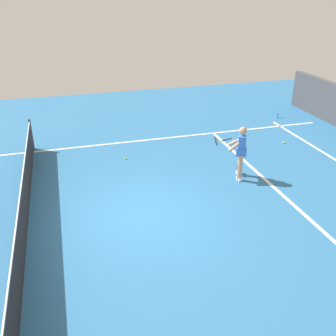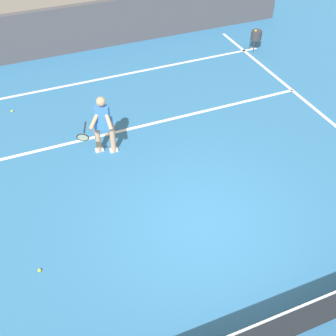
{
  "view_description": "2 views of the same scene",
  "coord_description": "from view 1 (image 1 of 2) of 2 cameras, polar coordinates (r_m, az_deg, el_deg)",
  "views": [
    {
      "loc": [
        -7.7,
        1.6,
        5.07
      ],
      "look_at": [
        0.57,
        -0.78,
        0.89
      ],
      "focal_mm": 40.56,
      "sensor_mm": 36.0,
      "label": 1
    },
    {
      "loc": [
        2.94,
        5.11,
        6.66
      ],
      "look_at": [
        0.35,
        -1.13,
        0.76
      ],
      "focal_mm": 45.78,
      "sensor_mm": 36.0,
      "label": 2
    }
  ],
  "objects": [
    {
      "name": "service_line_marking",
      "position": [
        10.67,
        16.55,
        -3.64
      ],
      "size": [
        9.55,
        0.1,
        0.01
      ],
      "primitive_type": "cube",
      "color": "white",
      "rests_on": "ground"
    },
    {
      "name": "water_bottle",
      "position": [
        16.74,
        16.09,
        7.66
      ],
      "size": [
        0.07,
        0.07,
        0.24
      ],
      "primitive_type": "cylinder",
      "color": "#4C9EE5",
      "rests_on": "ground"
    },
    {
      "name": "sideline_right_marking",
      "position": [
        13.56,
        -8.14,
        3.68
      ],
      "size": [
        0.1,
        16.25,
        0.01
      ],
      "primitive_type": "cube",
      "color": "white",
      "rests_on": "ground"
    },
    {
      "name": "ground_plane",
      "position": [
        9.36,
        -3.68,
        -6.98
      ],
      "size": [
        23.73,
        23.73,
        0.0
      ],
      "primitive_type": "plane",
      "color": "teal"
    },
    {
      "name": "court_net",
      "position": [
        9.03,
        -20.9,
        -6.48
      ],
      "size": [
        10.23,
        0.08,
        1.06
      ],
      "color": "#4C4C51",
      "rests_on": "ground"
    },
    {
      "name": "tennis_player",
      "position": [
        10.91,
        10.78,
        2.63
      ],
      "size": [
        1.02,
        0.84,
        1.55
      ],
      "color": "tan",
      "rests_on": "ground"
    },
    {
      "name": "tennis_ball_mid",
      "position": [
        12.26,
        -6.43,
        1.45
      ],
      "size": [
        0.07,
        0.07,
        0.07
      ],
      "primitive_type": "sphere",
      "color": "#D1E533",
      "rests_on": "ground"
    },
    {
      "name": "tennis_ball_near",
      "position": [
        14.03,
        17.04,
        3.67
      ],
      "size": [
        0.07,
        0.07,
        0.07
      ],
      "primitive_type": "sphere",
      "color": "#D1E533",
      "rests_on": "ground"
    }
  ]
}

